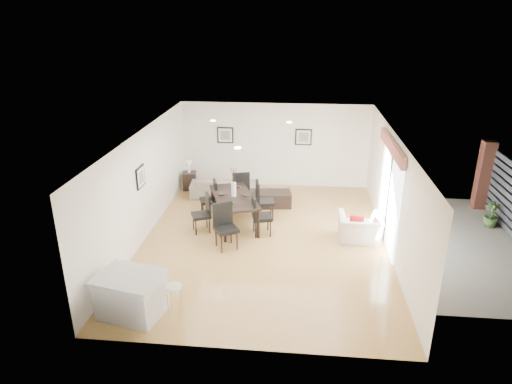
# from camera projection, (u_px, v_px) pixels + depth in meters

# --- Properties ---
(ground) EXTENTS (8.00, 8.00, 0.00)m
(ground) POSITION_uv_depth(u_px,v_px,m) (264.00, 240.00, 11.41)
(ground) COLOR tan
(ground) RESTS_ON ground
(wall_back) EXTENTS (6.00, 0.04, 2.70)m
(wall_back) POSITION_uv_depth(u_px,v_px,m) (275.00, 145.00, 14.62)
(wall_back) COLOR white
(wall_back) RESTS_ON ground
(wall_front) EXTENTS (6.00, 0.04, 2.70)m
(wall_front) POSITION_uv_depth(u_px,v_px,m) (245.00, 281.00, 7.21)
(wall_front) COLOR white
(wall_front) RESTS_ON ground
(wall_left) EXTENTS (0.04, 8.00, 2.70)m
(wall_left) POSITION_uv_depth(u_px,v_px,m) (143.00, 186.00, 11.19)
(wall_left) COLOR white
(wall_left) RESTS_ON ground
(wall_right) EXTENTS (0.04, 8.00, 2.70)m
(wall_right) POSITION_uv_depth(u_px,v_px,m) (393.00, 195.00, 10.64)
(wall_right) COLOR white
(wall_right) RESTS_ON ground
(ceiling) EXTENTS (6.00, 8.00, 0.02)m
(ceiling) POSITION_uv_depth(u_px,v_px,m) (265.00, 135.00, 10.42)
(ceiling) COLOR white
(ceiling) RESTS_ON wall_back
(sofa) EXTENTS (2.15, 0.99, 0.61)m
(sofa) POSITION_uv_depth(u_px,v_px,m) (225.00, 187.00, 14.08)
(sofa) COLOR gray
(sofa) RESTS_ON ground
(armchair) EXTENTS (1.04, 0.91, 0.67)m
(armchair) POSITION_uv_depth(u_px,v_px,m) (359.00, 228.00, 11.29)
(armchair) COLOR beige
(armchair) RESTS_ON ground
(courtyard_plant_b) EXTENTS (0.39, 0.39, 0.68)m
(courtyard_plant_b) POSITION_uv_depth(u_px,v_px,m) (491.00, 215.00, 12.03)
(courtyard_plant_b) COLOR #344F22
(courtyard_plant_b) RESTS_ON ground
(dining_table) EXTENTS (1.60, 2.19, 0.82)m
(dining_table) POSITION_uv_depth(u_px,v_px,m) (234.00, 199.00, 12.00)
(dining_table) COLOR black
(dining_table) RESTS_ON ground
(dining_chair_wnear) EXTENTS (0.60, 0.60, 1.01)m
(dining_chair_wnear) POSITION_uv_depth(u_px,v_px,m) (204.00, 211.00, 11.70)
(dining_chair_wnear) COLOR black
(dining_chair_wnear) RESTS_ON ground
(dining_chair_wfar) EXTENTS (0.58, 0.58, 1.03)m
(dining_chair_wfar) POSITION_uv_depth(u_px,v_px,m) (212.00, 196.00, 12.61)
(dining_chair_wfar) COLOR black
(dining_chair_wfar) RESTS_ON ground
(dining_chair_enear) EXTENTS (0.57, 0.57, 1.06)m
(dining_chair_enear) POSITION_uv_depth(u_px,v_px,m) (259.00, 213.00, 11.51)
(dining_chair_enear) COLOR black
(dining_chair_enear) RESTS_ON ground
(dining_chair_efar) EXTENTS (0.57, 0.57, 1.08)m
(dining_chair_efar) POSITION_uv_depth(u_px,v_px,m) (262.00, 198.00, 12.42)
(dining_chair_efar) COLOR black
(dining_chair_efar) RESTS_ON ground
(dining_chair_head) EXTENTS (0.68, 0.68, 1.11)m
(dining_chair_head) POSITION_uv_depth(u_px,v_px,m) (225.00, 223.00, 10.91)
(dining_chair_head) COLOR black
(dining_chair_head) RESTS_ON ground
(dining_chair_foot) EXTENTS (0.59, 0.59, 1.10)m
(dining_chair_foot) POSITION_uv_depth(u_px,v_px,m) (241.00, 187.00, 13.18)
(dining_chair_foot) COLOR black
(dining_chair_foot) RESTS_ON ground
(vase) EXTENTS (1.03, 1.57, 0.80)m
(vase) POSITION_uv_depth(u_px,v_px,m) (234.00, 184.00, 11.85)
(vase) COLOR white
(vase) RESTS_ON dining_table
(coffee_table) EXTENTS (1.15, 0.79, 0.43)m
(coffee_table) POSITION_uv_depth(u_px,v_px,m) (272.00, 199.00, 13.40)
(coffee_table) COLOR black
(coffee_table) RESTS_ON ground
(side_table) EXTENTS (0.49, 0.49, 0.56)m
(side_table) POSITION_uv_depth(u_px,v_px,m) (190.00, 181.00, 14.64)
(side_table) COLOR black
(side_table) RESTS_ON ground
(table_lamp) EXTENTS (0.21, 0.21, 0.39)m
(table_lamp) POSITION_uv_depth(u_px,v_px,m) (189.00, 165.00, 14.44)
(table_lamp) COLOR white
(table_lamp) RESTS_ON side_table
(cushion) EXTENTS (0.35, 0.16, 0.34)m
(cushion) POSITION_uv_depth(u_px,v_px,m) (357.00, 222.00, 11.13)
(cushion) COLOR maroon
(cushion) RESTS_ON armchair
(kitchen_island) EXTENTS (1.36, 1.15, 0.83)m
(kitchen_island) POSITION_uv_depth(u_px,v_px,m) (131.00, 295.00, 8.47)
(kitchen_island) COLOR silver
(kitchen_island) RESTS_ON ground
(bar_stool) EXTENTS (0.31, 0.31, 0.67)m
(bar_stool) POSITION_uv_depth(u_px,v_px,m) (174.00, 290.00, 8.33)
(bar_stool) COLOR white
(bar_stool) RESTS_ON ground
(framed_print_back_left) EXTENTS (0.52, 0.04, 0.52)m
(framed_print_back_left) POSITION_uv_depth(u_px,v_px,m) (225.00, 135.00, 14.63)
(framed_print_back_left) COLOR black
(framed_print_back_left) RESTS_ON wall_back
(framed_print_back_right) EXTENTS (0.52, 0.04, 0.52)m
(framed_print_back_right) POSITION_uv_depth(u_px,v_px,m) (303.00, 137.00, 14.40)
(framed_print_back_right) COLOR black
(framed_print_back_right) RESTS_ON wall_back
(framed_print_left_wall) EXTENTS (0.04, 0.52, 0.52)m
(framed_print_left_wall) POSITION_uv_depth(u_px,v_px,m) (141.00, 177.00, 10.89)
(framed_print_left_wall) COLOR black
(framed_print_left_wall) RESTS_ON wall_left
(sliding_door) EXTENTS (0.12, 2.70, 2.57)m
(sliding_door) POSITION_uv_depth(u_px,v_px,m) (390.00, 178.00, 10.81)
(sliding_door) COLOR white
(sliding_door) RESTS_ON wall_right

